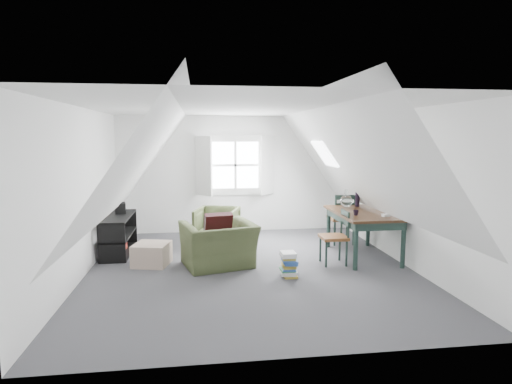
{
  "coord_description": "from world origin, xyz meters",
  "views": [
    {
      "loc": [
        -0.78,
        -6.45,
        2.08
      ],
      "look_at": [
        0.17,
        0.6,
        1.14
      ],
      "focal_mm": 30.0,
      "sensor_mm": 36.0,
      "label": 1
    }
  ],
  "objects": [
    {
      "name": "armchair_near",
      "position": [
        -0.49,
        0.21,
        0.0
      ],
      "size": [
        1.3,
        1.2,
        0.71
      ],
      "primitive_type": "imported",
      "rotation": [
        0.0,
        0.0,
        3.4
      ],
      "color": "#404A2A",
      "rests_on": "floor"
    },
    {
      "name": "ceiling",
      "position": [
        0.0,
        0.0,
        2.5
      ],
      "size": [
        5.5,
        5.5,
        0.0
      ],
      "primitive_type": "plane",
      "rotation": [
        3.14,
        0.0,
        0.0
      ],
      "color": "white",
      "rests_on": "wall_back"
    },
    {
      "name": "wall_right",
      "position": [
        2.5,
        0.0,
        1.25
      ],
      "size": [
        0.0,
        5.5,
        5.5
      ],
      "primitive_type": "plane",
      "rotation": [
        1.57,
        0.0,
        -1.57
      ],
      "color": "white",
      "rests_on": "ground"
    },
    {
      "name": "media_shelf",
      "position": [
        -2.21,
        1.19,
        0.31
      ],
      "size": [
        0.44,
        1.32,
        0.68
      ],
      "rotation": [
        0.0,
        0.0,
        0.08
      ],
      "color": "black",
      "rests_on": "floor"
    },
    {
      "name": "electronics_box",
      "position": [
        -2.21,
        1.49,
        0.76
      ],
      "size": [
        0.23,
        0.29,
        0.2
      ],
      "primitive_type": "cube",
      "rotation": [
        0.0,
        0.0,
        0.21
      ],
      "color": "black",
      "rests_on": "media_shelf"
    },
    {
      "name": "floor",
      "position": [
        0.0,
        0.0,
        0.0
      ],
      "size": [
        5.5,
        5.5,
        0.0
      ],
      "primitive_type": "plane",
      "color": "#454549",
      "rests_on": "ground"
    },
    {
      "name": "wall_left",
      "position": [
        -2.5,
        0.0,
        1.25
      ],
      "size": [
        0.0,
        5.5,
        5.5
      ],
      "primitive_type": "plane",
      "rotation": [
        1.57,
        0.0,
        1.57
      ],
      "color": "white",
      "rests_on": "ground"
    },
    {
      "name": "magazine_stack",
      "position": [
        0.52,
        -0.43,
        0.18
      ],
      "size": [
        0.27,
        0.33,
        0.37
      ],
      "rotation": [
        0.0,
        0.0,
        0.25
      ],
      "color": "#B29933",
      "rests_on": "floor"
    },
    {
      "name": "dormer_window",
      "position": [
        0.0,
        2.68,
        1.45
      ],
      "size": [
        1.71,
        0.35,
        1.3
      ],
      "color": "white",
      "rests_on": "wall_back"
    },
    {
      "name": "dining_chair_far",
      "position": [
        1.94,
        1.36,
        0.51
      ],
      "size": [
        0.46,
        0.46,
        0.98
      ],
      "rotation": [
        0.0,
        0.0,
        3.32
      ],
      "color": "brown",
      "rests_on": "floor"
    },
    {
      "name": "armchair_far",
      "position": [
        -0.45,
        1.63,
        0.0
      ],
      "size": [
        0.97,
        0.98,
        0.72
      ],
      "primitive_type": "imported",
      "rotation": [
        0.0,
        0.0,
        -0.3
      ],
      "color": "#404A2A",
      "rests_on": "floor"
    },
    {
      "name": "slope_right",
      "position": [
        1.55,
        0.0,
        1.78
      ],
      "size": [
        3.19,
        5.5,
        4.48
      ],
      "primitive_type": "plane",
      "rotation": [
        0.0,
        -2.19,
        0.0
      ],
      "color": "white",
      "rests_on": "wall_right"
    },
    {
      "name": "dining_table",
      "position": [
        2.0,
        0.44,
        0.68
      ],
      "size": [
        0.95,
        1.58,
        0.79
      ],
      "rotation": [
        0.0,
        0.0,
        -0.04
      ],
      "color": "#331B0C",
      "rests_on": "floor"
    },
    {
      "name": "wall_front",
      "position": [
        0.0,
        -2.75,
        1.25
      ],
      "size": [
        5.0,
        0.0,
        5.0
      ],
      "primitive_type": "plane",
      "rotation": [
        -1.57,
        0.0,
        0.0
      ],
      "color": "white",
      "rests_on": "ground"
    },
    {
      "name": "skylight",
      "position": [
        1.55,
        1.3,
        1.75
      ],
      "size": [
        0.35,
        0.75,
        0.47
      ],
      "primitive_type": "cube",
      "rotation": [
        0.0,
        0.95,
        0.0
      ],
      "color": "white",
      "rests_on": "slope_right"
    },
    {
      "name": "vase_twigs",
      "position": [
        2.1,
        0.99,
        0.93
      ],
      "size": [
        0.08,
        0.09,
        0.66
      ],
      "rotation": [
        0.0,
        0.0,
        0.07
      ],
      "color": "black",
      "rests_on": "dining_table"
    },
    {
      "name": "paper_box",
      "position": [
        2.2,
        -0.01,
        0.81
      ],
      "size": [
        0.13,
        0.1,
        0.04
      ],
      "primitive_type": "cube",
      "rotation": [
        0.0,
        0.0,
        0.23
      ],
      "color": "white",
      "rests_on": "dining_table"
    },
    {
      "name": "slope_left",
      "position": [
        -1.55,
        0.0,
        1.78
      ],
      "size": [
        3.19,
        5.5,
        4.48
      ],
      "primitive_type": "plane",
      "rotation": [
        0.0,
        2.19,
        0.0
      ],
      "color": "white",
      "rests_on": "wall_left"
    },
    {
      "name": "demijohn",
      "position": [
        1.85,
        0.89,
        0.92
      ],
      "size": [
        0.22,
        0.22,
        0.31
      ],
      "rotation": [
        0.0,
        0.0,
        -0.03
      ],
      "color": "silver",
      "rests_on": "dining_table"
    },
    {
      "name": "wall_back",
      "position": [
        0.0,
        2.75,
        1.25
      ],
      "size": [
        5.0,
        0.0,
        5.0
      ],
      "primitive_type": "plane",
      "rotation": [
        1.57,
        0.0,
        0.0
      ],
      "color": "white",
      "rests_on": "ground"
    },
    {
      "name": "ottoman",
      "position": [
        -1.56,
        0.43,
        0.18
      ],
      "size": [
        0.64,
        0.64,
        0.35
      ],
      "primitive_type": "cube",
      "rotation": [
        0.0,
        0.0,
        -0.23
      ],
      "color": "tan",
      "rests_on": "floor"
    },
    {
      "name": "dining_chair_near",
      "position": [
        1.4,
        0.1,
        0.46
      ],
      "size": [
        0.41,
        0.41,
        0.88
      ],
      "rotation": [
        0.0,
        0.0,
        -1.49
      ],
      "color": "brown",
      "rests_on": "floor"
    },
    {
      "name": "throw_pillow",
      "position": [
        -0.49,
        0.36,
        0.62
      ],
      "size": [
        0.49,
        0.34,
        0.46
      ],
      "primitive_type": "cube",
      "rotation": [
        0.31,
        0.0,
        0.19
      ],
      "color": "black",
      "rests_on": "armchair_near"
    },
    {
      "name": "cup",
      "position": [
        1.75,
        0.14,
        0.79
      ],
      "size": [
        0.12,
        0.12,
        0.09
      ],
      "primitive_type": "imported",
      "rotation": [
        0.0,
        0.0,
        -0.29
      ],
      "color": "black",
      "rests_on": "dining_table"
    }
  ]
}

